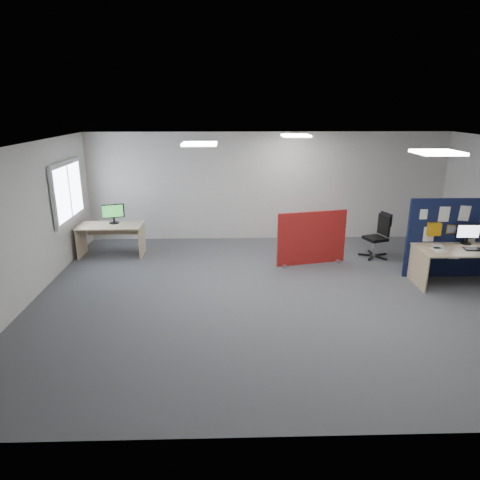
{
  "coord_description": "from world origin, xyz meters",
  "views": [
    {
      "loc": [
        -1.01,
        -7.13,
        3.33
      ],
      "look_at": [
        -0.8,
        0.19,
        1.0
      ],
      "focal_mm": 32.0,
      "sensor_mm": 36.0,
      "label": 1
    }
  ],
  "objects_px": {
    "monitor_main": "(468,233)",
    "red_divider": "(312,239)",
    "second_desk": "(111,232)",
    "office_chair": "(380,233)",
    "main_desk": "(468,256)",
    "monitor_second": "(113,213)",
    "navy_divider": "(454,238)"
  },
  "relations": [
    {
      "from": "main_desk",
      "to": "monitor_main",
      "type": "xyz_separation_m",
      "value": [
        0.05,
        0.23,
        0.38
      ]
    },
    {
      "from": "main_desk",
      "to": "office_chair",
      "type": "relative_size",
      "value": 2.01
    },
    {
      "from": "navy_divider",
      "to": "monitor_main",
      "type": "xyz_separation_m",
      "value": [
        0.17,
        -0.14,
        0.15
      ]
    },
    {
      "from": "main_desk",
      "to": "office_chair",
      "type": "xyz_separation_m",
      "value": [
        -1.18,
        1.57,
        -0.0
      ]
    },
    {
      "from": "red_divider",
      "to": "second_desk",
      "type": "relative_size",
      "value": 1.06
    },
    {
      "from": "red_divider",
      "to": "second_desk",
      "type": "bearing_deg",
      "value": 158.52
    },
    {
      "from": "office_chair",
      "to": "navy_divider",
      "type": "bearing_deg",
      "value": -66.92
    },
    {
      "from": "monitor_main",
      "to": "second_desk",
      "type": "bearing_deg",
      "value": 170.28
    },
    {
      "from": "monitor_main",
      "to": "office_chair",
      "type": "bearing_deg",
      "value": 135.46
    },
    {
      "from": "main_desk",
      "to": "office_chair",
      "type": "height_order",
      "value": "office_chair"
    },
    {
      "from": "monitor_second",
      "to": "office_chair",
      "type": "relative_size",
      "value": 0.48
    },
    {
      "from": "second_desk",
      "to": "office_chair",
      "type": "relative_size",
      "value": 1.44
    },
    {
      "from": "second_desk",
      "to": "monitor_second",
      "type": "bearing_deg",
      "value": 61.22
    },
    {
      "from": "monitor_second",
      "to": "office_chair",
      "type": "xyz_separation_m",
      "value": [
        6.02,
        -0.39,
        -0.41
      ]
    },
    {
      "from": "second_desk",
      "to": "office_chair",
      "type": "distance_m",
      "value": 6.09
    },
    {
      "from": "monitor_main",
      "to": "monitor_second",
      "type": "xyz_separation_m",
      "value": [
        -7.25,
        1.73,
        0.02
      ]
    },
    {
      "from": "office_chair",
      "to": "monitor_main",
      "type": "bearing_deg",
      "value": -65.9
    },
    {
      "from": "monitor_main",
      "to": "office_chair",
      "type": "xyz_separation_m",
      "value": [
        -1.23,
        1.33,
        -0.39
      ]
    },
    {
      "from": "main_desk",
      "to": "red_divider",
      "type": "bearing_deg",
      "value": 157.45
    },
    {
      "from": "main_desk",
      "to": "monitor_second",
      "type": "relative_size",
      "value": 4.19
    },
    {
      "from": "monitor_main",
      "to": "second_desk",
      "type": "xyz_separation_m",
      "value": [
        -7.31,
        1.62,
        -0.41
      ]
    },
    {
      "from": "main_desk",
      "to": "monitor_main",
      "type": "distance_m",
      "value": 0.45
    },
    {
      "from": "monitor_main",
      "to": "monitor_second",
      "type": "height_order",
      "value": "monitor_second"
    },
    {
      "from": "monitor_main",
      "to": "red_divider",
      "type": "xyz_separation_m",
      "value": [
        -2.84,
        0.93,
        -0.38
      ]
    },
    {
      "from": "red_divider",
      "to": "monitor_second",
      "type": "distance_m",
      "value": 4.5
    },
    {
      "from": "navy_divider",
      "to": "red_divider",
      "type": "xyz_separation_m",
      "value": [
        -2.68,
        0.79,
        -0.23
      ]
    },
    {
      "from": "monitor_main",
      "to": "red_divider",
      "type": "relative_size",
      "value": 0.3
    },
    {
      "from": "navy_divider",
      "to": "monitor_second",
      "type": "height_order",
      "value": "navy_divider"
    },
    {
      "from": "red_divider",
      "to": "monitor_second",
      "type": "height_order",
      "value": "monitor_second"
    },
    {
      "from": "navy_divider",
      "to": "second_desk",
      "type": "bearing_deg",
      "value": 168.26
    },
    {
      "from": "navy_divider",
      "to": "main_desk",
      "type": "distance_m",
      "value": 0.45
    },
    {
      "from": "navy_divider",
      "to": "second_desk",
      "type": "height_order",
      "value": "navy_divider"
    }
  ]
}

